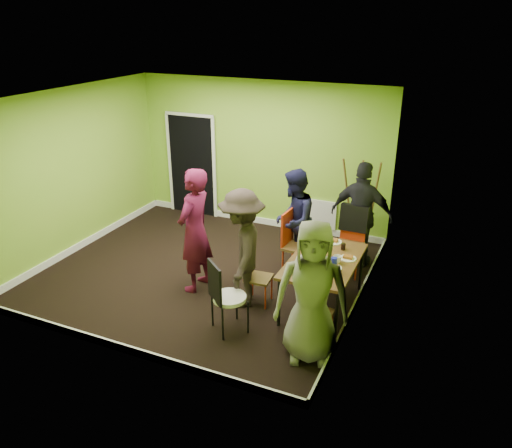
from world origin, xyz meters
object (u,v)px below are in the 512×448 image
(dining_table, at_px, (324,263))
(thermos, at_px, (320,251))
(person_left_far, at_px, (294,220))
(person_front_end, at_px, (312,293))
(chair_left_far, at_px, (294,240))
(chair_back_end, at_px, (353,225))
(chair_left_near, at_px, (254,272))
(blue_bottle, at_px, (334,265))
(person_left_near, at_px, (242,249))
(orange_bottle, at_px, (321,251))
(person_back_end, at_px, (362,215))
(chair_bentwood, at_px, (224,294))
(person_standing, at_px, (195,231))
(chair_front_end, at_px, (315,311))
(easel, at_px, (359,206))

(dining_table, xyz_separation_m, thermos, (-0.07, 0.03, 0.16))
(person_left_far, distance_m, person_front_end, 2.33)
(chair_left_far, bearing_deg, chair_back_end, 129.43)
(chair_left_near, xyz_separation_m, blue_bottle, (1.16, -0.04, 0.38))
(chair_back_end, xyz_separation_m, person_left_near, (-1.17, -1.67, 0.10))
(chair_left_far, xyz_separation_m, blue_bottle, (0.93, -1.07, 0.26))
(thermos, distance_m, orange_bottle, 0.15)
(person_left_far, height_order, person_back_end, person_back_end)
(chair_bentwood, xyz_separation_m, person_standing, (-0.91, 0.85, 0.38))
(thermos, height_order, person_back_end, person_back_end)
(chair_back_end, distance_m, orange_bottle, 1.18)
(dining_table, xyz_separation_m, person_back_end, (0.17, 1.53, 0.19))
(chair_left_near, bearing_deg, chair_back_end, 142.25)
(chair_bentwood, height_order, person_left_near, person_left_near)
(chair_left_far, xyz_separation_m, orange_bottle, (0.61, -0.60, 0.19))
(dining_table, bearing_deg, chair_left_near, -164.43)
(chair_left_near, distance_m, orange_bottle, 0.99)
(person_standing, bearing_deg, person_left_far, 139.17)
(dining_table, distance_m, orange_bottle, 0.21)
(chair_left_near, bearing_deg, person_left_near, -60.57)
(chair_front_end, height_order, person_front_end, person_front_end)
(thermos, bearing_deg, person_standing, -171.90)
(thermos, bearing_deg, person_front_end, -77.33)
(blue_bottle, bearing_deg, dining_table, 125.62)
(chair_bentwood, relative_size, person_standing, 0.54)
(chair_left_far, bearing_deg, person_back_end, 135.48)
(dining_table, distance_m, person_left_far, 1.26)
(dining_table, height_order, person_standing, person_standing)
(chair_back_end, relative_size, easel, 0.66)
(orange_bottle, height_order, person_back_end, person_back_end)
(chair_front_end, distance_m, chair_bentwood, 1.18)
(chair_left_near, distance_m, thermos, 0.99)
(person_standing, bearing_deg, blue_bottle, 90.08)
(orange_bottle, distance_m, person_standing, 1.86)
(dining_table, distance_m, person_standing, 1.94)
(chair_bentwood, bearing_deg, person_left_near, 136.47)
(chair_left_near, height_order, chair_bentwood, chair_bentwood)
(person_standing, bearing_deg, thermos, 100.10)
(dining_table, relative_size, person_left_near, 0.87)
(chair_left_far, bearing_deg, easel, 156.09)
(easel, bearing_deg, person_left_far, -125.58)
(person_standing, relative_size, person_left_far, 1.13)
(person_left_far, distance_m, person_left_near, 1.36)
(orange_bottle, bearing_deg, person_left_far, 130.62)
(chair_left_near, relative_size, person_left_near, 0.49)
(thermos, height_order, orange_bottle, thermos)
(dining_table, relative_size, person_left_far, 0.90)
(easel, distance_m, orange_bottle, 1.94)
(chair_front_end, height_order, easel, easel)
(chair_left_far, height_order, chair_left_near, chair_left_far)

